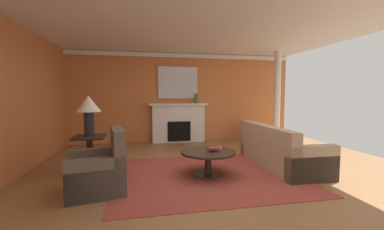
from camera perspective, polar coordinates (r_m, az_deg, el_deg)
The scene contains 18 objects.
ground_plane at distance 4.69m, azimuth 3.19°, elevation -13.44°, with size 8.60×8.60×0.00m, color olive.
wall_fireplace at distance 7.73m, azimuth -2.89°, elevation 4.07°, with size 7.22×0.12×2.74m, color #CC723D.
wall_window at distance 5.14m, azimuth -37.29°, elevation 2.75°, with size 0.12×7.15×2.74m, color #CC723D.
ceiling_panel at distance 4.92m, azimuth 2.43°, elevation 20.18°, with size 7.22×7.15×0.06m, color white.
crown_moulding at distance 7.74m, azimuth -2.84°, elevation 13.66°, with size 7.22×0.08×0.12m, color white.
area_rug at distance 4.60m, azimuth 3.75°, elevation -13.71°, with size 3.26×2.71×0.01m, color #993D33.
fireplace at distance 7.56m, azimuth -3.16°, elevation -2.06°, with size 1.80×0.35×1.20m.
mantel_mirror at distance 7.64m, azimuth -3.33°, elevation 7.54°, with size 1.22×0.04×0.98m, color silver.
sofa at distance 5.36m, azimuth 19.58°, elevation -8.08°, with size 0.91×2.10×0.85m.
armchair_near_window at distance 4.03m, azimuth -20.82°, elevation -12.26°, with size 0.94×0.94×0.95m.
coffee_table at distance 4.51m, azimuth 3.77°, elevation -9.74°, with size 1.00×1.00×0.45m.
side_table at distance 5.00m, azimuth -22.65°, elevation -7.90°, with size 0.56×0.56×0.70m.
table_lamp at distance 4.89m, azimuth -22.96°, elevation 1.58°, with size 0.44×0.44×0.75m.
vase_mantel_right at distance 7.56m, azimuth 1.01°, elevation 3.88°, with size 0.10×0.10×0.30m, color #33703D.
vase_tall_corner at distance 7.86m, azimuth 12.21°, elevation -3.74°, with size 0.32×0.32×0.63m, color #B7892D.
book_red_cover at distance 4.61m, azimuth 5.55°, elevation -7.70°, with size 0.21×0.14×0.04m, color tan.
book_art_folio at distance 4.45m, azimuth 4.96°, elevation -7.68°, with size 0.21×0.14×0.03m, color maroon.
column_white at distance 7.76m, azimuth 19.18°, elevation 3.82°, with size 0.20×0.20×2.74m, color white.
Camera 1 is at (-1.11, -4.31, 1.46)m, focal length 22.90 mm.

